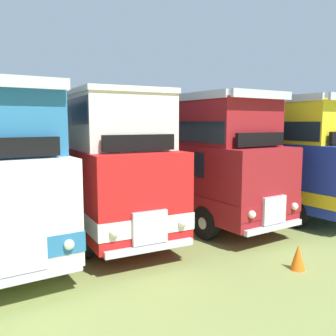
{
  "coord_description": "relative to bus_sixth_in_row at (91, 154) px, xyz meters",
  "views": [
    {
      "loc": [
        0.82,
        -12.33,
        3.61
      ],
      "look_at": [
        8.72,
        0.99,
        1.66
      ],
      "focal_mm": 39.24,
      "sensor_mm": 36.0,
      "label": 1
    }
  ],
  "objects": [
    {
      "name": "bus_sixth_in_row",
      "position": [
        0.0,
        0.0,
        0.0
      ],
      "size": [
        3.08,
        9.99,
        4.49
      ],
      "color": "red",
      "rests_on": "ground"
    },
    {
      "name": "bus_eighth_in_row",
      "position": [
        6.75,
        -0.05,
        -0.1
      ],
      "size": [
        3.1,
        11.4,
        4.52
      ],
      "color": "#1E339E",
      "rests_on": "ground"
    },
    {
      "name": "cone_near_end",
      "position": [
        2.89,
        -6.76,
        -2.15
      ],
      "size": [
        0.36,
        0.36,
        0.64
      ],
      "primitive_type": "cone",
      "color": "orange",
      "rests_on": "ground"
    },
    {
      "name": "bus_seventh_in_row",
      "position": [
        3.37,
        0.01,
        -0.11
      ],
      "size": [
        2.99,
        10.52,
        4.52
      ],
      "color": "maroon",
      "rests_on": "ground"
    }
  ]
}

